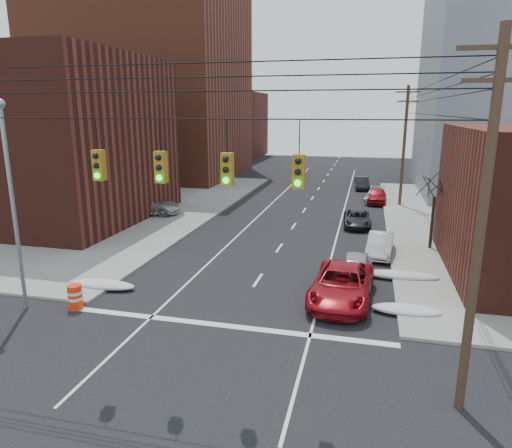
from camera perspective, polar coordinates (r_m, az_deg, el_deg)
The scene contains 26 objects.
ground at distance 14.62m, azimuth -11.88°, elevation -23.59°, with size 160.00×160.00×0.00m, color black.
sidewalk_nw at distance 50.17m, azimuth -26.74°, elevation 2.49°, with size 40.00×40.00×0.15m, color gray.
building_brick_tall at distance 65.57m, azimuth -13.66°, elevation 19.10°, with size 24.00×20.00×30.00m, color brown.
building_brick_near at distance 42.40m, azimuth -26.84°, elevation 9.42°, with size 20.00×16.00×13.00m, color #4D1E17.
building_brick_far at distance 90.00m, azimuth -6.78°, elevation 12.18°, with size 22.00×18.00×12.00m, color #4D1E17.
building_glass at distance 82.47m, azimuth 27.73°, elevation 14.03°, with size 20.00×18.00×22.00m, color gray.
utility_pole_right at distance 14.01m, azimuth 26.32°, elevation -0.10°, with size 2.20×0.28×11.00m.
utility_pole_far at distance 44.52m, azimuth 18.03°, elevation 9.46°, with size 2.20×0.28×11.00m.
traffic_signals at distance 14.38m, azimuth -7.88°, elevation 7.18°, with size 17.00×0.42×2.02m.
street_light at distance 22.31m, azimuth -28.30°, elevation 3.84°, with size 0.44×0.44×9.32m.
bare_tree at distance 31.29m, azimuth 21.20°, elevation 1.06°, with size 2.09×2.20×4.93m.
snow_nw at distance 24.71m, azimuth -18.55°, elevation -7.18°, with size 3.50×1.08×0.42m, color silver.
snow_ne at distance 21.71m, azimuth 18.25°, elevation -10.15°, with size 3.00×1.08×0.42m, color silver.
snow_east_far at distance 25.88m, azimuth 17.56°, elevation -6.13°, with size 4.00×1.08×0.42m, color silver.
red_pickup at distance 22.19m, azimuth 10.68°, elevation -7.43°, with size 2.71×5.87×1.63m, color maroon.
parked_car_a at distance 24.58m, azimuth 12.34°, elevation -5.58°, with size 1.71×4.26×1.45m, color #B9B8BE.
parked_car_b at distance 29.47m, azimuth 15.25°, elevation -2.52°, with size 1.46×4.18×1.38m, color silver.
parked_car_c at distance 36.34m, azimuth 12.52°, elevation 0.63°, with size 2.03×4.40×1.22m, color black.
parked_car_d at distance 46.33m, azimuth 14.72°, elevation 3.43°, with size 1.84×4.53×1.32m, color #A8A8AD.
parked_car_e at distance 45.90m, azimuth 14.87°, elevation 3.44°, with size 1.77×4.40×1.50m, color maroon.
parked_car_f at distance 53.78m, azimuth 13.06°, elevation 5.00°, with size 1.48×4.23×1.39m, color black.
lot_car_a at distance 36.04m, azimuth -19.58°, elevation 0.32°, with size 1.35×3.87×1.27m, color silver.
lot_car_b at distance 40.08m, azimuth -13.16°, elevation 2.23°, with size 2.42×5.24×1.46m, color #B8B9BE.
lot_car_c at distance 41.13m, azimuth -20.64°, elevation 2.02°, with size 2.10×5.17×1.50m, color black.
lot_car_d at distance 44.66m, azimuth -16.35°, elevation 3.29°, with size 1.83×4.55×1.55m, color #A8A8AD.
construction_barrel at distance 22.59m, azimuth -21.67°, elevation -8.45°, with size 0.80×0.80×1.14m.
Camera 1 is at (5.37, -10.31, 8.87)m, focal length 32.00 mm.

